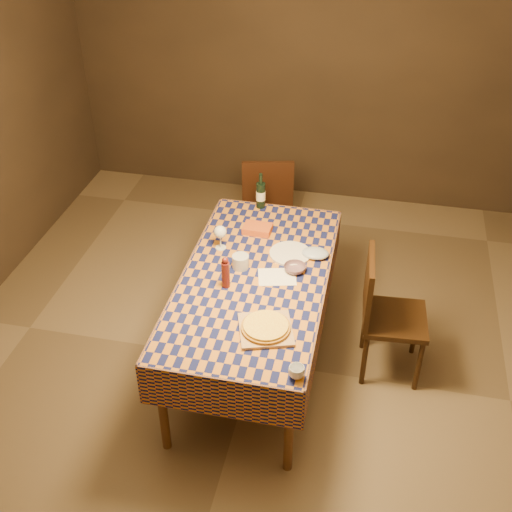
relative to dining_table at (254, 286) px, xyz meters
name	(u,v)px	position (x,y,z in m)	size (l,w,h in m)	color
room	(254,199)	(0.00, 0.00, 0.66)	(5.00, 5.10, 2.70)	brown
dining_table	(254,286)	(0.00, 0.00, 0.00)	(0.94, 1.84, 0.77)	brown
cutting_board	(266,330)	(0.17, -0.49, 0.09)	(0.30, 0.30, 0.02)	tan
pizza	(266,326)	(0.17, -0.49, 0.11)	(0.34, 0.34, 0.03)	#A0671A
pepper_mill	(226,273)	(-0.16, -0.13, 0.18)	(0.07, 0.07, 0.22)	#521613
bowl	(295,268)	(0.25, 0.11, 0.10)	(0.14, 0.14, 0.05)	#674A56
wine_glass	(220,233)	(-0.30, 0.27, 0.20)	(0.09, 0.09, 0.18)	silver
wine_bottle	(261,195)	(-0.14, 0.86, 0.18)	(0.08, 0.08, 0.28)	black
deli_tub	(240,262)	(-0.11, 0.08, 0.12)	(0.11, 0.11, 0.09)	#B8BCBF
takeout_container	(258,229)	(-0.09, 0.52, 0.10)	(0.20, 0.14, 0.05)	#C04D19
white_plate	(290,254)	(0.19, 0.29, 0.08)	(0.28, 0.28, 0.02)	white
tumbler	(297,372)	(0.40, -0.82, 0.11)	(0.09, 0.09, 0.07)	white
flour_patch	(277,277)	(0.14, 0.03, 0.08)	(0.24, 0.19, 0.00)	white
flour_bag	(315,253)	(0.35, 0.31, 0.10)	(0.18, 0.14, 0.05)	#A2B3CF
chair_far	(267,199)	(-0.19, 1.40, -0.17)	(0.50, 0.51, 0.93)	black
chair_right	(383,310)	(0.85, 0.14, -0.17)	(0.45, 0.45, 0.93)	black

